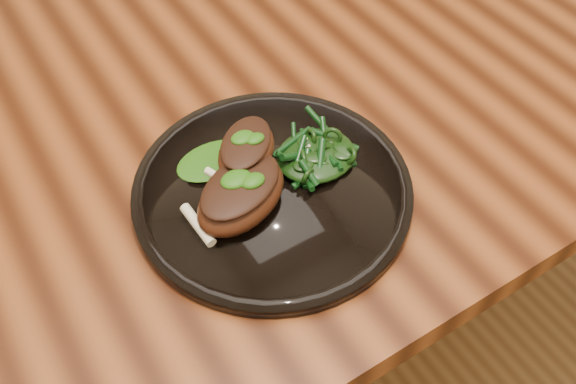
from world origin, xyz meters
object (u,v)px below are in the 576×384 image
(desk, at_px, (254,134))
(plate, at_px, (273,190))
(lamb_chop_front, at_px, (240,194))
(greens_heap, at_px, (316,152))

(desk, relative_size, plate, 5.05)
(desk, relative_size, lamb_chop_front, 11.63)
(plate, distance_m, lamb_chop_front, 0.06)
(desk, xyz_separation_m, greens_heap, (-0.01, -0.17, 0.12))
(desk, distance_m, plate, 0.21)
(lamb_chop_front, height_order, greens_heap, lamb_chop_front)
(plate, relative_size, lamb_chop_front, 2.30)
(desk, distance_m, greens_heap, 0.20)
(lamb_chop_front, bearing_deg, greens_heap, 8.93)
(desk, bearing_deg, greens_heap, -93.20)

